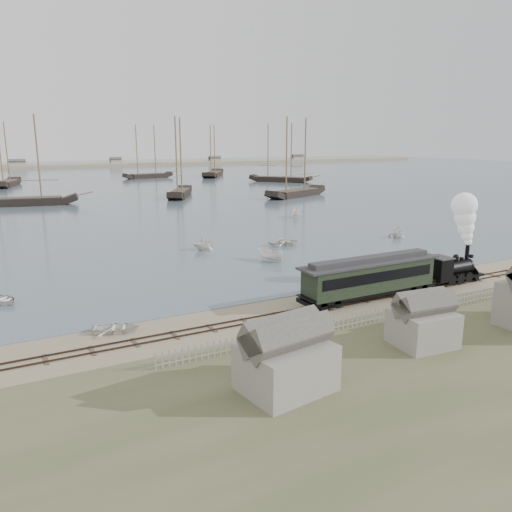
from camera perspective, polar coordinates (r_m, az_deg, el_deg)
name	(u,v)px	position (r m, az deg, el deg)	size (l,w,h in m)	color
ground	(305,302)	(45.47, 5.62, -5.27)	(600.00, 600.00, 0.00)	tan
harbor_water	(59,178)	(207.67, -21.63, 8.28)	(600.00, 336.00, 0.06)	#445962
rail_track	(318,308)	(43.90, 7.08, -5.93)	(120.00, 1.80, 0.16)	#32231B
picket_fence_west	(284,343)	(36.66, 3.18, -9.86)	(19.00, 0.10, 1.20)	gray
picket_fence_east	(469,305)	(48.45, 23.18, -5.14)	(15.00, 0.10, 1.20)	gray
shed_left	(286,389)	(30.39, 3.42, -14.98)	(5.00, 4.00, 4.10)	gray
shed_mid	(421,345)	(38.13, 18.39, -9.61)	(4.00, 3.50, 3.60)	gray
far_spit	(39,168)	(287.14, -23.60, 9.20)	(500.00, 20.00, 1.80)	tan
locomotive	(463,243)	(54.83, 22.62, 1.37)	(7.08, 2.64, 8.83)	black
passenger_coach	(370,276)	(46.67, 12.88, -2.24)	(14.39, 2.77, 3.49)	black
beached_dinghy	(116,328)	(39.78, -15.71, -7.91)	(3.49, 2.50, 0.72)	silver
rowboat_0	(2,299)	(50.15, -27.07, -4.42)	(3.54, 2.53, 0.73)	silver
rowboat_1	(204,243)	(66.58, -5.96, 1.49)	(3.38, 2.92, 1.78)	silver
rowboat_2	(270,255)	(60.06, 1.64, 0.12)	(3.76, 1.42, 1.45)	silver
rowboat_3	(284,242)	(69.18, 3.22, 1.61)	(4.35, 3.11, 0.90)	silver
rowboat_4	(397,232)	(77.62, 15.86, 2.66)	(3.08, 2.66, 1.62)	silver
rowboat_5	(296,213)	(94.37, 4.60, 4.87)	(3.91, 1.47, 1.51)	silver
schooner_2	(18,160)	(122.41, -25.56, 9.89)	(23.39, 5.40, 20.00)	black
schooner_3	(179,157)	(129.55, -8.81, 11.11)	(19.04, 4.39, 20.00)	black
schooner_4	(297,157)	(129.34, 4.71, 11.21)	(21.58, 4.98, 20.00)	black
schooner_5	(281,153)	(175.23, 2.84, 11.73)	(22.19, 5.12, 20.00)	black
schooner_7	(4,154)	(176.33, -26.85, 10.37)	(21.18, 4.89, 20.00)	black
schooner_8	(147,151)	(196.04, -12.36, 11.60)	(19.27, 4.45, 20.00)	black
schooner_9	(213,151)	(202.66, -4.96, 11.89)	(25.58, 5.90, 20.00)	black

